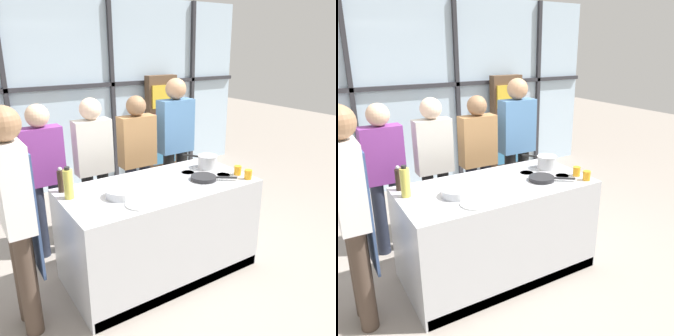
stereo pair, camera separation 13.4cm
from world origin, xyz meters
TOP-DOWN VIEW (x-y plane):
  - ground_plane at (0.00, 0.00)m, footprint 18.00×18.00m
  - back_window_wall at (0.00, 2.62)m, footprint 6.40×0.10m
  - bookshelf at (1.57, 2.44)m, footprint 0.53×0.19m
  - demo_island at (0.00, -0.00)m, footprint 1.76×0.88m
  - chef at (-1.23, -0.05)m, footprint 0.24×0.43m
  - spectator_far_left at (-0.79, 0.89)m, footprint 0.41×0.22m
  - spectator_center_left at (-0.26, 0.89)m, footprint 0.39×0.23m
  - spectator_center_right at (0.26, 0.89)m, footprint 0.42×0.22m
  - spectator_far_right at (0.79, 0.89)m, footprint 0.43×0.25m
  - frying_pan at (0.42, -0.13)m, footprint 0.38×0.32m
  - saucepan at (0.66, 0.13)m, footprint 0.26×0.33m
  - white_plate at (-0.34, -0.28)m, footprint 0.26×0.26m
  - mixing_bowl at (-0.41, -0.06)m, footprint 0.27×0.27m
  - oil_bottle at (-0.78, 0.15)m, footprint 0.08×0.08m
  - pepper_grinder at (-0.79, 0.32)m, footprint 0.06×0.06m
  - juice_glass_near at (0.78, -0.34)m, footprint 0.07×0.07m
  - juice_glass_far at (0.78, -0.20)m, footprint 0.07×0.07m

SIDE VIEW (x-z plane):
  - ground_plane at x=0.00m, z-range 0.00..0.00m
  - demo_island at x=0.00m, z-range 0.00..0.91m
  - bookshelf at x=1.57m, z-range 0.00..1.65m
  - spectator_center_right at x=0.26m, z-range 0.11..1.70m
  - spectator_far_left at x=-0.79m, z-range 0.11..1.70m
  - white_plate at x=-0.34m, z-range 0.91..0.92m
  - spectator_center_left at x=-0.26m, z-range 0.12..1.73m
  - frying_pan at x=0.42m, z-range 0.91..0.95m
  - mixing_bowl at x=-0.41m, z-range 0.91..0.98m
  - juice_glass_near at x=0.78m, z-range 0.91..1.00m
  - juice_glass_far at x=0.78m, z-range 0.91..1.00m
  - saucepan at x=0.66m, z-range 0.91..1.05m
  - chef at x=-1.23m, z-range 0.13..1.87m
  - spectator_far_right at x=0.79m, z-range 0.13..1.88m
  - pepper_grinder at x=-0.79m, z-range 0.90..1.12m
  - oil_bottle at x=-0.78m, z-range 0.90..1.17m
  - back_window_wall at x=0.00m, z-range 0.00..2.80m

